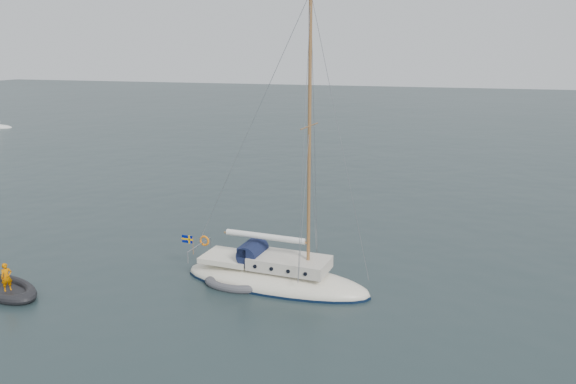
% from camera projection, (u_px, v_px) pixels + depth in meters
% --- Properties ---
extents(ground, '(300.00, 300.00, 0.00)m').
position_uv_depth(ground, '(296.00, 297.00, 26.51)').
color(ground, black).
rests_on(ground, ground).
extents(sailboat, '(10.09, 3.02, 14.37)m').
position_uv_depth(sailboat, '(275.00, 264.00, 27.59)').
color(sailboat, '#EDE5CB').
rests_on(sailboat, ground).
extents(dinghy, '(2.93, 1.32, 0.42)m').
position_uv_depth(dinghy, '(232.00, 284.00, 27.45)').
color(dinghy, '#4E4D53').
rests_on(dinghy, ground).
extents(rib, '(4.30, 1.96, 1.60)m').
position_uv_depth(rib, '(5.00, 288.00, 26.80)').
color(rib, black).
rests_on(rib, ground).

